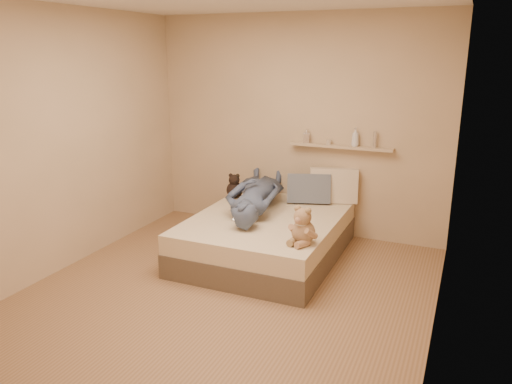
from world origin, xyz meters
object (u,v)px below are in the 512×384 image
at_px(bed, 266,237).
at_px(pillow_grey, 309,189).
at_px(teddy_bear, 303,228).
at_px(game_console, 241,218).
at_px(wall_shelf, 341,147).
at_px(pillow_cream, 334,185).
at_px(person, 256,193).
at_px(dark_plush, 234,187).

bearing_deg(bed, pillow_grey, 69.99).
relative_size(bed, teddy_bear, 5.23).
relative_size(game_console, wall_shelf, 0.14).
relative_size(game_console, teddy_bear, 0.45).
xyz_separation_m(bed, wall_shelf, (0.55, 0.91, 0.88)).
xyz_separation_m(game_console, wall_shelf, (0.62, 1.41, 0.52)).
height_order(teddy_bear, pillow_cream, pillow_cream).
bearing_deg(wall_shelf, game_console, -113.69).
bearing_deg(pillow_cream, person, -138.71).
height_order(pillow_grey, person, person).
bearing_deg(game_console, pillow_grey, 74.98).
height_order(game_console, wall_shelf, wall_shelf).
distance_m(bed, teddy_bear, 0.91).
distance_m(bed, person, 0.51).
xyz_separation_m(pillow_cream, person, (-0.72, -0.63, -0.01)).
bearing_deg(wall_shelf, teddy_bear, -88.26).
distance_m(teddy_bear, pillow_cream, 1.41).
xyz_separation_m(bed, person, (-0.21, 0.20, 0.41)).
bearing_deg(dark_plush, person, -37.66).
relative_size(dark_plush, wall_shelf, 0.25).
bearing_deg(pillow_grey, bed, -110.01).
height_order(teddy_bear, pillow_grey, teddy_bear).
xyz_separation_m(dark_plush, wall_shelf, (1.18, 0.39, 0.52)).
bearing_deg(bed, pillow_cream, 58.55).
bearing_deg(pillow_grey, wall_shelf, 36.25).
relative_size(teddy_bear, person, 0.23).
distance_m(teddy_bear, person, 1.12).
bearing_deg(dark_plush, teddy_bear, -41.90).
bearing_deg(person, dark_plush, -50.69).
bearing_deg(pillow_grey, game_console, -105.02).
distance_m(bed, pillow_grey, 0.83).
bearing_deg(person, bed, 124.08).
xyz_separation_m(bed, pillow_cream, (0.51, 0.83, 0.43)).
xyz_separation_m(pillow_cream, pillow_grey, (-0.26, -0.14, -0.03)).
xyz_separation_m(pillow_grey, wall_shelf, (0.30, 0.22, 0.48)).
relative_size(bed, dark_plush, 6.25).
relative_size(pillow_cream, person, 0.35).
relative_size(dark_plush, person, 0.19).
height_order(game_console, dark_plush, dark_plush).
distance_m(dark_plush, person, 0.53).
distance_m(bed, dark_plush, 0.89).
distance_m(pillow_cream, wall_shelf, 0.46).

